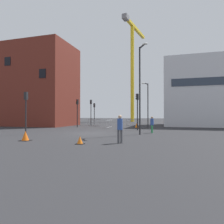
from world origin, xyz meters
TOP-DOWN VIEW (x-y plane):
  - ground at (0.00, 0.00)m, footprint 160.00×160.00m
  - brick_building at (-12.92, 10.35)m, footprint 10.19×8.09m
  - office_block at (13.33, 17.13)m, footprint 13.44×9.68m
  - construction_crane at (-1.74, 31.99)m, footprint 3.39×14.62m
  - streetlamp_tall at (5.03, -0.17)m, footprint 0.91×1.24m
  - streetlamp_short at (4.44, 10.14)m, footprint 0.79×1.34m
  - traffic_light_verge at (-5.41, 15.06)m, footprint 0.25×0.37m
  - traffic_light_corner at (3.88, 5.17)m, footprint 0.39×0.29m
  - traffic_light_median at (-5.31, 8.13)m, footprint 0.27×0.38m
  - traffic_light_crosswalk at (-5.29, 13.22)m, footprint 0.26×0.38m
  - traffic_light_near at (-4.93, -2.99)m, footprint 0.38×0.25m
  - pedestrian_walking at (4.57, -5.82)m, footprint 0.34×0.34m
  - pedestrian_waiting at (5.86, 2.00)m, footprint 0.34×0.34m
  - safety_barrier_rear at (1.81, 13.50)m, footprint 2.22×0.35m
  - safety_barrier_left_run at (-3.81, 11.04)m, footprint 2.22×0.37m
  - safety_barrier_front at (-0.46, 8.08)m, footprint 0.07×2.48m
  - traffic_cone_orange at (2.30, -6.90)m, footprint 0.49×0.49m
  - traffic_cone_striped at (3.13, 9.02)m, footprint 0.64×0.64m
  - traffic_cone_by_barrier at (-2.04, -6.52)m, footprint 0.67×0.67m

SIDE VIEW (x-z plane):
  - ground at x=0.00m, z-range 0.00..0.00m
  - traffic_cone_orange at x=2.30m, z-range -0.02..0.47m
  - traffic_cone_striped at x=3.13m, z-range -0.02..0.63m
  - traffic_cone_by_barrier at x=-2.04m, z-range -0.02..0.66m
  - safety_barrier_rear at x=1.81m, z-range 0.02..1.10m
  - safety_barrier_left_run at x=-3.81m, z-range 0.02..1.10m
  - safety_barrier_front at x=-0.46m, z-range 0.02..1.10m
  - pedestrian_waiting at x=5.86m, z-range 0.13..1.74m
  - pedestrian_walking at x=4.57m, z-range 0.15..1.94m
  - traffic_light_verge at x=-5.41m, z-range 0.67..4.48m
  - traffic_light_near at x=-4.93m, z-range 0.67..4.54m
  - traffic_light_median at x=-5.31m, z-range 0.68..4.68m
  - traffic_light_corner at x=3.88m, z-range 0.71..4.97m
  - traffic_light_crosswalk at x=-5.29m, z-range 0.72..5.00m
  - streetlamp_short at x=4.44m, z-range 0.58..6.78m
  - streetlamp_tall at x=5.03m, z-range 0.61..8.57m
  - office_block at x=13.33m, z-range 0.00..10.48m
  - brick_building at x=-12.92m, z-range 0.00..13.10m
  - construction_crane at x=-1.74m, z-range 3.50..28.51m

